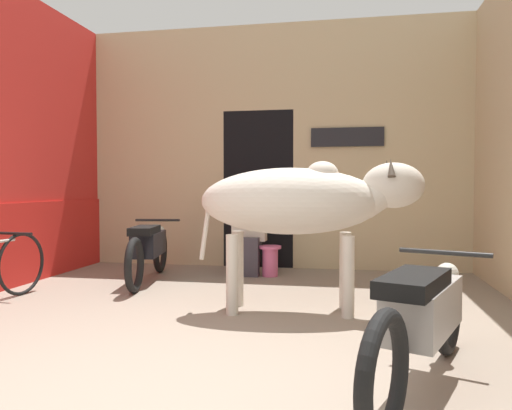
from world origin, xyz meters
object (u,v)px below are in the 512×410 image
object	(u,v)px
shopkeeper_seated	(249,230)
motorcycle_near	(423,316)
cow	(303,202)
plastic_stool	(270,260)
motorcycle_far	(149,248)

from	to	relation	value
shopkeeper_seated	motorcycle_near	bearing A→B (deg)	-63.75
motorcycle_near	shopkeeper_seated	distance (m)	3.84
cow	plastic_stool	distance (m)	2.00
cow	shopkeeper_seated	bearing A→B (deg)	115.91
motorcycle_near	motorcycle_far	distance (m)	3.93
motorcycle_near	plastic_stool	bearing A→B (deg)	112.55
cow	plastic_stool	bearing A→B (deg)	108.49
cow	motorcycle_far	bearing A→B (deg)	150.52
cow	motorcycle_far	distance (m)	2.34
motorcycle_far	plastic_stool	xyz separation A→B (m)	(1.39, 0.63, -0.20)
cow	motorcycle_near	size ratio (longest dim) A/B	1.08
motorcycle_far	motorcycle_near	bearing A→B (deg)	-44.63
cow	motorcycle_far	world-z (taller)	cow
shopkeeper_seated	plastic_stool	world-z (taller)	shopkeeper_seated
motorcycle_near	shopkeeper_seated	xyz separation A→B (m)	(-1.70, 3.44, 0.17)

